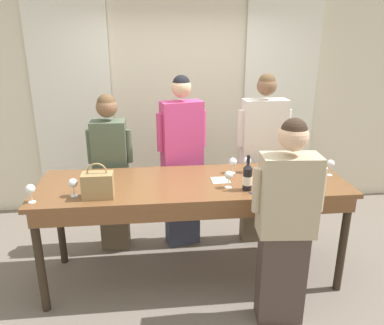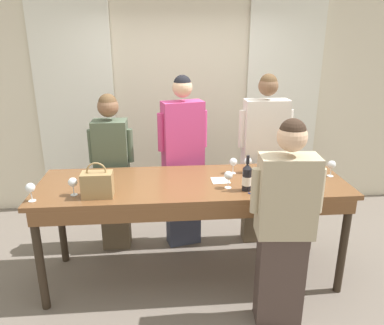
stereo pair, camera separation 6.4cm
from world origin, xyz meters
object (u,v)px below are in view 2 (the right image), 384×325
Objects in this scene: handbag at (97,184)px; wine_glass_front_mid at (290,176)px; wine_glass_center_right at (332,165)px; wine_glass_back_left at (233,162)px; guest_olive_jacket at (113,171)px; guest_pink_top at (183,161)px; wine_glass_front_right at (228,176)px; guest_cream_sweater at (263,159)px; wine_bottle at (247,178)px; wine_glass_center_left at (73,183)px; host_pouring at (284,224)px; wine_glass_center_mid at (248,162)px; tasting_bar at (193,193)px; wine_glass_front_left at (30,188)px.

handbag is 1.93× the size of wine_glass_front_mid.
wine_glass_back_left is (-0.88, 0.15, 0.00)m from wine_glass_center_right.
guest_olive_jacket is 0.74m from guest_pink_top.
guest_olive_jacket is 0.91× the size of guest_pink_top.
guest_pink_top is at bearing 113.08° from wine_glass_front_right.
guest_cream_sweater reaches higher than handbag.
wine_bottle is at bearing -35.06° from guest_olive_jacket.
wine_glass_center_left is at bearing -138.74° from guest_pink_top.
wine_glass_center_left is at bearing 164.95° from host_pouring.
wine_glass_front_mid is 0.09× the size of guest_olive_jacket.
wine_bottle is at bearing -114.07° from guest_cream_sweater.
guest_olive_jacket reaches higher than wine_glass_center_left.
wine_glass_front_right is 1.34m from guest_olive_jacket.
guest_pink_top is (-0.44, 0.44, -0.12)m from wine_glass_back_left.
wine_glass_center_right is 0.08× the size of guest_cream_sweater.
wine_glass_center_mid is at bearing 123.98° from wine_glass_front_mid.
guest_cream_sweater is (0.42, 0.44, -0.13)m from wine_glass_back_left.
wine_glass_back_left is (0.40, 0.21, 0.21)m from tasting_bar.
wine_glass_center_mid is at bearing -122.56° from guest_cream_sweater.
tasting_bar is at bearing 10.24° from wine_glass_center_left.
wine_glass_front_mid reaches higher than tasting_bar.
wine_bottle is 2.04× the size of wine_glass_front_left.
wine_bottle is 2.04× the size of wine_glass_front_mid.
wine_glass_center_mid is at bearing 167.96° from wine_glass_center_right.
guest_cream_sweater is at bearing 0.00° from guest_pink_top.
wine_glass_front_mid and wine_glass_center_mid have the same top height.
wine_bottle is 0.17× the size of guest_pink_top.
wine_glass_back_left is at bearing 95.03° from wine_bottle.
wine_glass_front_mid and wine_glass_center_left have the same top height.
wine_glass_front_mid is 1.00× the size of wine_glass_center_mid.
wine_glass_front_left is 1.00× the size of wine_glass_center_mid.
wine_glass_center_left is 0.09× the size of guest_olive_jacket.
wine_bottle is 1.73m from wine_glass_front_left.
wine_glass_back_left is (-0.14, -0.01, -0.00)m from wine_glass_center_mid.
wine_glass_front_left is at bearing -177.72° from wine_glass_front_mid.
handbag is 1.93× the size of wine_glass_back_left.
wine_bottle is at bearing 2.15° from wine_glass_front_left.
tasting_bar is 1.34m from wine_glass_front_left.
wine_glass_center_left is at bearing 16.24° from wine_glass_front_left.
wine_bottle is 0.18× the size of guest_olive_jacket.
wine_glass_front_right reaches higher than tasting_bar.
wine_glass_front_left is 0.32m from wine_glass_center_left.
host_pouring reaches higher than wine_glass_center_right.
wine_glass_back_left is 0.09× the size of host_pouring.
wine_glass_front_mid is at bearing -44.34° from guest_pink_top.
wine_glass_front_left is at bearing 169.76° from host_pouring.
wine_glass_center_left is (-1.28, -0.04, 0.00)m from wine_glass_front_right.
wine_glass_front_left is at bearing -164.29° from wine_glass_back_left.
handbag is at bearing -175.47° from wine_glass_front_right.
wine_glass_front_right is 1.00× the size of wine_glass_center_right.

